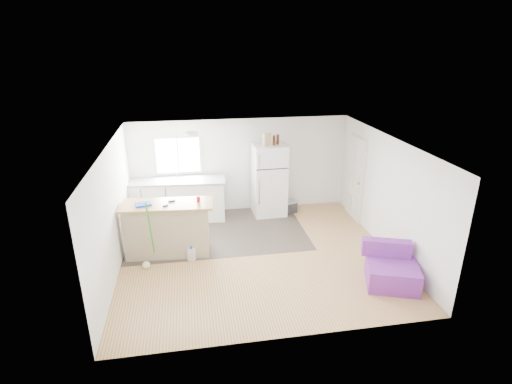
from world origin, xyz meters
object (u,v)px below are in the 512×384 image
at_px(red_cup, 198,199).
at_px(blue_tray, 143,204).
at_px(mop, 147,257).
at_px(refrigerator, 269,180).
at_px(purple_seat, 391,270).
at_px(kitchen_cabinets, 179,199).
at_px(bottle_right, 278,139).
at_px(bottle_left, 274,140).
at_px(cardboard_box, 267,140).
at_px(cooler, 288,206).
at_px(cleaner_jug, 192,254).
at_px(peninsula, 167,229).

bearing_deg(red_cup, blue_tray, -179.87).
relative_size(mop, red_cup, 11.81).
height_order(refrigerator, purple_seat, refrigerator).
bearing_deg(mop, purple_seat, -10.40).
xyz_separation_m(kitchen_cabinets, red_cup, (0.45, -1.75, 0.67)).
distance_m(kitchen_cabinets, bottle_right, 2.85).
relative_size(bottle_left, bottle_right, 1.00).
height_order(blue_tray, bottle_left, bottle_left).
relative_size(refrigerator, cardboard_box, 6.06).
bearing_deg(blue_tray, refrigerator, 30.58).
bearing_deg(cooler, refrigerator, 158.95).
xyz_separation_m(refrigerator, cleaner_jug, (-2.02, -2.07, -0.77)).
relative_size(cooler, red_cup, 4.14).
distance_m(purple_seat, bottle_left, 4.06).
distance_m(cooler, cleaner_jug, 3.23).
xyz_separation_m(peninsula, bottle_right, (2.67, 1.67, 1.37)).
relative_size(kitchen_cabinets, mop, 1.67).
distance_m(red_cup, bottle_right, 2.73).
height_order(red_cup, bottle_left, bottle_left).
xyz_separation_m(refrigerator, cooler, (0.50, -0.05, -0.74)).
relative_size(cleaner_jug, cardboard_box, 1.06).
xyz_separation_m(kitchen_cabinets, peninsula, (-0.21, -1.73, 0.05)).
height_order(peninsula, purple_seat, peninsula).
distance_m(purple_seat, mop, 4.64).
xyz_separation_m(peninsula, blue_tray, (-0.42, -0.02, 0.58)).
xyz_separation_m(bottle_left, bottle_right, (0.11, 0.09, 0.00)).
xyz_separation_m(red_cup, blue_tray, (-1.09, -0.00, -0.04)).
relative_size(cooler, cleaner_jug, 1.57).
bearing_deg(purple_seat, peninsula, 175.53).
bearing_deg(kitchen_cabinets, bottle_left, 1.21).
height_order(cleaner_jug, blue_tray, blue_tray).
xyz_separation_m(cleaner_jug, bottle_left, (2.11, 1.96, 1.81)).
bearing_deg(refrigerator, bottle_left, -52.19).
xyz_separation_m(mop, blue_tray, (-0.03, 0.48, 0.92)).
height_order(cleaner_jug, cardboard_box, cardboard_box).
distance_m(kitchen_cabinets, bottle_left, 2.75).
height_order(peninsula, refrigerator, refrigerator).
xyz_separation_m(blue_tray, bottle_left, (2.99, 1.61, 0.79)).
bearing_deg(peninsula, cardboard_box, 38.25).
bearing_deg(blue_tray, bottle_left, 28.23).
bearing_deg(refrigerator, mop, -144.43).
distance_m(refrigerator, bottle_right, 1.05).
bearing_deg(cardboard_box, kitchen_cabinets, 176.70).
distance_m(kitchen_cabinets, mop, 2.33).
xyz_separation_m(refrigerator, bottle_left, (0.09, -0.11, 1.03)).
relative_size(mop, cardboard_box, 4.72).
bearing_deg(peninsula, bottle_left, 36.07).
bearing_deg(mop, refrigerator, 43.22).
distance_m(red_cup, bottle_left, 2.60).
bearing_deg(cleaner_jug, cooler, 62.46).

